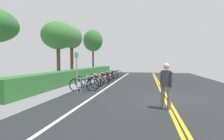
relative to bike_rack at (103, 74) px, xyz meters
name	(u,v)px	position (x,y,z in m)	size (l,w,h in m)	color
ground_plane	(166,99)	(-5.30, -4.39, -0.63)	(34.01, 10.04, 0.05)	#232628
centre_line_yellow_inner	(168,99)	(-5.30, -4.47, -0.60)	(30.61, 0.10, 0.00)	gold
centre_line_yellow_outer	(164,99)	(-5.30, -4.31, -0.60)	(30.61, 0.10, 0.00)	gold
bike_lane_stripe_white	(95,96)	(-5.30, -1.02, -0.60)	(30.61, 0.12, 0.00)	white
bike_rack	(103,74)	(0.00, 0.00, 0.00)	(9.46, 0.05, 0.78)	#9EA0A5
bicycle_0	(84,85)	(-4.23, -0.03, -0.24)	(0.55, 1.68, 0.77)	black
bicycle_1	(88,82)	(-3.21, 0.14, -0.23)	(0.46, 1.83, 0.79)	black
bicycle_2	(93,81)	(-2.35, 0.10, -0.26)	(0.46, 1.69, 0.74)	black
bicycle_3	(99,79)	(-1.33, -0.04, -0.24)	(0.46, 1.74, 0.77)	black
bicycle_4	(100,78)	(-0.51, 0.11, -0.25)	(0.46, 1.68, 0.74)	black
bicycle_5	(105,77)	(0.54, -0.03, -0.25)	(0.46, 1.68, 0.76)	black
bicycle_6	(105,76)	(1.35, 0.14, -0.28)	(0.63, 1.57, 0.70)	black
bicycle_7	(109,75)	(2.35, 0.00, -0.27)	(0.46, 1.73, 0.72)	black
bicycle_8	(111,74)	(3.24, 0.05, -0.25)	(0.49, 1.67, 0.75)	black
bicycle_9	(114,74)	(4.24, -0.09, -0.25)	(0.46, 1.69, 0.75)	black
pedestrian	(166,83)	(-6.91, -4.19, 0.33)	(0.35, 0.39, 1.63)	slate
sign_post_near	(77,69)	(-5.37, -0.09, 0.71)	(0.36, 0.06, 2.17)	gray
hedge_backdrop	(83,74)	(1.50, 2.39, -0.11)	(18.41, 1.03, 0.98)	#2D6B30
tree_mid	(58,36)	(-1.14, 3.33, 3.07)	(2.56, 2.56, 4.79)	brown
tree_far_right	(72,38)	(3.74, 4.54, 3.58)	(2.30, 2.30, 5.45)	#473323
tree_extra	(93,41)	(8.10, 3.56, 3.80)	(2.58, 2.58, 5.85)	#473323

